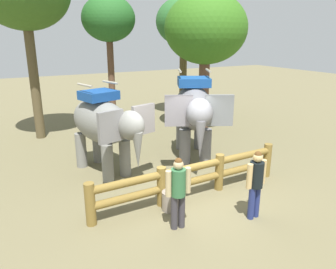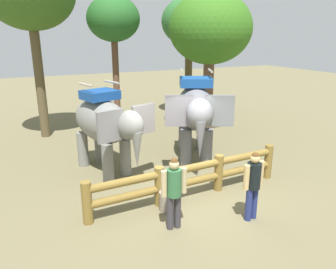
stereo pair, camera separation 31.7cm
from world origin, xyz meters
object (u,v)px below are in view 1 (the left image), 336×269
log_fence (192,176)px  tree_far_left (184,23)px  elephant_center (194,111)px  elephant_near_left (104,124)px  tree_back_center (109,21)px  tree_far_right (206,30)px  tourist_man_in_blue (256,180)px  feed_bucket (170,201)px  tourist_woman_in_black (178,188)px

log_fence → tree_far_left: bearing=61.3°
elephant_center → tree_far_left: size_ratio=0.60×
elephant_near_left → tree_far_left: (6.07, 5.61, 3.19)m
elephant_near_left → tree_back_center: (1.91, 4.95, 3.20)m
tree_far_right → elephant_near_left: bearing=-152.9°
tourist_man_in_blue → tree_back_center: size_ratio=0.29×
tree_far_left → tree_far_right: size_ratio=1.01×
elephant_center → tourist_man_in_blue: 4.16m
log_fence → elephant_near_left: elephant_near_left is taller
tree_far_left → tree_back_center: (-4.16, -0.66, 0.01)m
elephant_near_left → feed_bucket: (0.70, -2.99, -1.36)m
tree_far_right → feed_bucket: size_ratio=12.07×
log_fence → tourist_woman_in_black: 1.59m
feed_bucket → log_fence: bearing=22.3°
tree_far_left → feed_bucket: bearing=-122.0°
tourist_woman_in_black → tree_far_right: size_ratio=0.28×
tree_far_right → tourist_man_in_blue: bearing=-114.6°
tourist_woman_in_black → tree_far_left: (5.59, 9.38, 3.81)m
elephant_center → tree_back_center: 6.13m
tourist_man_in_blue → tree_far_right: 8.53m
tree_far_right → tree_far_left: bearing=79.3°
tree_back_center → elephant_center: bearing=-77.0°
tourist_woman_in_black → tourist_man_in_blue: bearing=-14.3°
tree_far_left → tree_back_center: size_ratio=1.03×
tourist_man_in_blue → tree_far_right: bearing=65.4°
feed_bucket → elephant_center: bearing=49.1°
tourist_man_in_blue → tree_far_right: (3.25, 7.08, 3.46)m
tree_far_left → tree_far_right: tree_far_left is taller
elephant_center → tree_far_left: (2.97, 5.83, 3.05)m
tourist_man_in_blue → feed_bucket: (-1.60, 1.24, -0.73)m
tourist_woman_in_black → tree_far_right: (5.07, 6.62, 3.45)m
tourist_woman_in_black → tree_back_center: tree_back_center is taller
log_fence → feed_bucket: bearing=-157.7°
tourist_man_in_blue → tree_back_center: tree_back_center is taller
tree_back_center → feed_bucket: tree_back_center is taller
tourist_woman_in_black → tree_back_center: bearing=80.7°
elephant_center → tree_far_right: (2.45, 3.07, 2.69)m
elephant_near_left → tree_far_left: 8.86m
log_fence → tourist_man_in_blue: 1.80m
log_fence → tourist_man_in_blue: tourist_man_in_blue is taller
tourist_man_in_blue → tourist_woman_in_black: bearing=165.7°
elephant_near_left → tree_far_left: bearing=42.7°
tourist_man_in_blue → tree_far_right: tree_far_right is taller
elephant_near_left → tree_back_center: bearing=68.9°
elephant_near_left → tree_far_right: bearing=27.1°
tree_far_right → log_fence: bearing=-126.1°
tree_far_left → feed_bucket: size_ratio=12.21×
elephant_near_left → tourist_man_in_blue: size_ratio=2.01×
tree_far_left → tree_back_center: 4.21m
elephant_near_left → tourist_man_in_blue: bearing=-61.5°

